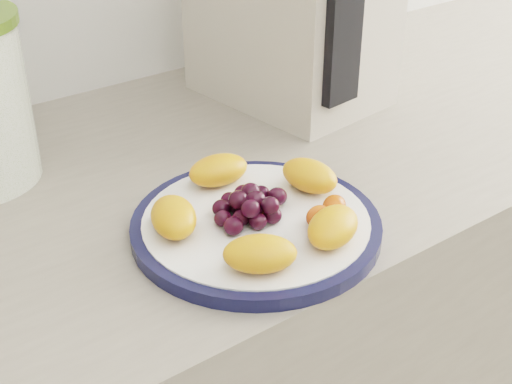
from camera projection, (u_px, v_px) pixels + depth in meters
plate_rim at (256, 226)px, 0.76m from camera, size 0.27×0.27×0.01m
plate_face at (256, 225)px, 0.76m from camera, size 0.24×0.24×0.02m
appliance_panel at (344, 10)px, 0.89m from camera, size 0.06×0.03×0.25m
fruit_plate at (260, 206)px, 0.75m from camera, size 0.23×0.23×0.03m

